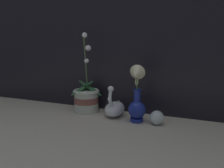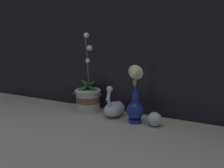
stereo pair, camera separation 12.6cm
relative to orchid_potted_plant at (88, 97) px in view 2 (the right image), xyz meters
name	(u,v)px [view 2 (the right image)]	position (x,y,z in m)	size (l,w,h in m)	color
ground_plane	(108,122)	(0.21, -0.12, -0.09)	(2.80, 2.80, 0.00)	#BCB2A3
window_backdrop	(126,12)	(0.21, 0.11, 0.51)	(2.80, 0.03, 1.20)	black
orchid_potted_plant	(88,97)	(0.00, 0.00, 0.00)	(0.19, 0.19, 0.48)	beige
swan_figurine	(115,108)	(0.20, -0.02, -0.04)	(0.11, 0.18, 0.19)	white
blue_vase	(135,101)	(0.34, -0.07, 0.03)	(0.09, 0.12, 0.31)	navy
glass_sphere	(155,119)	(0.45, -0.07, -0.05)	(0.07, 0.07, 0.07)	silver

